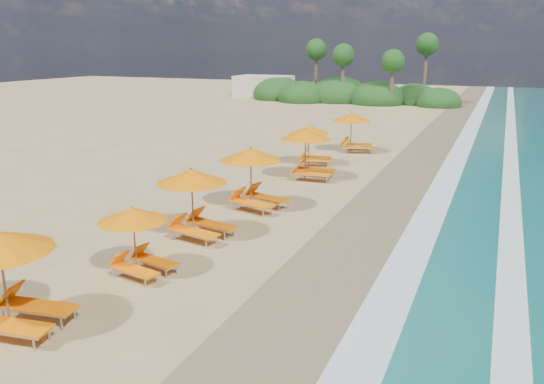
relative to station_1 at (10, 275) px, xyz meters
name	(u,v)px	position (x,y,z in m)	size (l,w,h in m)	color
ground	(272,222)	(2.38, 9.87, -1.43)	(160.00, 160.00, 0.00)	tan
wet_sand	(374,236)	(6.38, 9.87, -1.42)	(4.00, 160.00, 0.01)	#8C7954
surf_foam	(453,246)	(9.08, 9.87, -1.40)	(4.00, 160.00, 0.01)	white
station_1	(10,275)	(0.00, 0.00, 0.00)	(3.02, 2.87, 2.55)	olive
station_2	(138,237)	(0.72, 3.83, -0.25)	(2.50, 2.39, 2.09)	olive
station_3	(196,199)	(0.63, 7.26, -0.01)	(3.03, 2.89, 2.52)	olive
station_4	(255,175)	(1.03, 11.19, 0.04)	(3.25, 3.15, 2.62)	olive
station_5	(309,150)	(1.36, 16.97, 0.05)	(3.05, 2.87, 2.64)	olive
station_6	(312,142)	(0.35, 20.27, -0.14)	(2.86, 2.77, 2.31)	olive
station_7	(354,130)	(1.55, 24.97, 0.00)	(3.30, 3.25, 2.55)	olive
treeline	(346,94)	(-7.55, 55.38, -0.43)	(25.80, 8.80, 9.74)	#163D14
beach_building	(264,86)	(-19.62, 57.87, -0.03)	(7.00, 5.00, 2.80)	beige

